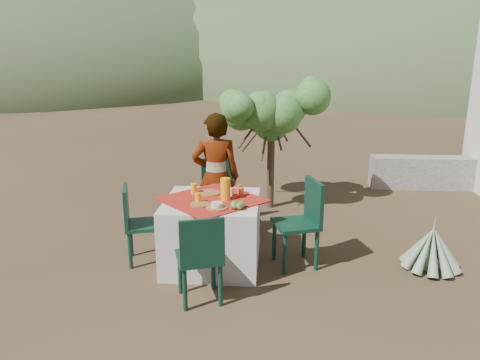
{
  "coord_description": "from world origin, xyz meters",
  "views": [
    {
      "loc": [
        0.61,
        -4.6,
        2.33
      ],
      "look_at": [
        0.23,
        0.58,
        0.87
      ],
      "focal_mm": 35.0,
      "sensor_mm": 36.0,
      "label": 1
    }
  ],
  "objects_px": {
    "agave": "(432,249)",
    "juice_pitcher": "(225,189)",
    "table": "(212,232)",
    "chair_right": "(303,219)",
    "chair_left": "(137,221)",
    "shrub_tree": "(275,119)",
    "person": "(216,178)",
    "chair_near": "(200,255)",
    "chair_far": "(219,190)"
  },
  "relations": [
    {
      "from": "chair_left",
      "to": "agave",
      "type": "bearing_deg",
      "value": -104.51
    },
    {
      "from": "table",
      "to": "chair_far",
      "type": "height_order",
      "value": "chair_far"
    },
    {
      "from": "chair_near",
      "to": "chair_left",
      "type": "height_order",
      "value": "chair_near"
    },
    {
      "from": "chair_far",
      "to": "chair_right",
      "type": "height_order",
      "value": "chair_right"
    },
    {
      "from": "chair_right",
      "to": "shrub_tree",
      "type": "distance_m",
      "value": 2.18
    },
    {
      "from": "table",
      "to": "chair_right",
      "type": "relative_size",
      "value": 1.34
    },
    {
      "from": "shrub_tree",
      "to": "agave",
      "type": "xyz_separation_m",
      "value": [
        1.73,
        -2.02,
        -1.11
      ]
    },
    {
      "from": "chair_right",
      "to": "juice_pitcher",
      "type": "height_order",
      "value": "juice_pitcher"
    },
    {
      "from": "agave",
      "to": "juice_pitcher",
      "type": "height_order",
      "value": "juice_pitcher"
    },
    {
      "from": "shrub_tree",
      "to": "chair_near",
      "type": "bearing_deg",
      "value": -102.9
    },
    {
      "from": "shrub_tree",
      "to": "agave",
      "type": "distance_m",
      "value": 2.88
    },
    {
      "from": "chair_near",
      "to": "chair_left",
      "type": "bearing_deg",
      "value": -64.09
    },
    {
      "from": "table",
      "to": "chair_right",
      "type": "height_order",
      "value": "chair_right"
    },
    {
      "from": "agave",
      "to": "juice_pitcher",
      "type": "bearing_deg",
      "value": -178.65
    },
    {
      "from": "chair_far",
      "to": "juice_pitcher",
      "type": "xyz_separation_m",
      "value": [
        0.21,
        -1.15,
        0.36
      ]
    },
    {
      "from": "agave",
      "to": "juice_pitcher",
      "type": "relative_size",
      "value": 2.88
    },
    {
      "from": "chair_near",
      "to": "agave",
      "type": "height_order",
      "value": "chair_near"
    },
    {
      "from": "chair_far",
      "to": "shrub_tree",
      "type": "bearing_deg",
      "value": 33.36
    },
    {
      "from": "person",
      "to": "juice_pitcher",
      "type": "height_order",
      "value": "person"
    },
    {
      "from": "chair_left",
      "to": "person",
      "type": "bearing_deg",
      "value": -62.67
    },
    {
      "from": "table",
      "to": "agave",
      "type": "bearing_deg",
      "value": 1.09
    },
    {
      "from": "chair_far",
      "to": "agave",
      "type": "height_order",
      "value": "chair_far"
    },
    {
      "from": "person",
      "to": "chair_far",
      "type": "bearing_deg",
      "value": -94.5
    },
    {
      "from": "shrub_tree",
      "to": "juice_pitcher",
      "type": "xyz_separation_m",
      "value": [
        -0.52,
        -2.07,
        -0.46
      ]
    },
    {
      "from": "chair_left",
      "to": "agave",
      "type": "height_order",
      "value": "chair_left"
    },
    {
      "from": "shrub_tree",
      "to": "chair_left",
      "type": "bearing_deg",
      "value": -126.14
    },
    {
      "from": "chair_left",
      "to": "chair_right",
      "type": "bearing_deg",
      "value": -103.23
    },
    {
      "from": "chair_near",
      "to": "chair_right",
      "type": "bearing_deg",
      "value": -155.95
    },
    {
      "from": "chair_right",
      "to": "agave",
      "type": "bearing_deg",
      "value": 71.01
    },
    {
      "from": "table",
      "to": "person",
      "type": "relative_size",
      "value": 0.81
    },
    {
      "from": "chair_right",
      "to": "agave",
      "type": "distance_m",
      "value": 1.44
    },
    {
      "from": "chair_near",
      "to": "shrub_tree",
      "type": "distance_m",
      "value": 3.12
    },
    {
      "from": "chair_right",
      "to": "person",
      "type": "height_order",
      "value": "person"
    },
    {
      "from": "table",
      "to": "person",
      "type": "distance_m",
      "value": 0.84
    },
    {
      "from": "chair_far",
      "to": "chair_right",
      "type": "distance_m",
      "value": 1.5
    },
    {
      "from": "chair_left",
      "to": "shrub_tree",
      "type": "relative_size",
      "value": 0.52
    },
    {
      "from": "table",
      "to": "chair_far",
      "type": "xyz_separation_m",
      "value": [
        -0.05,
        1.14,
        0.14
      ]
    },
    {
      "from": "agave",
      "to": "shrub_tree",
      "type": "bearing_deg",
      "value": 130.53
    },
    {
      "from": "chair_left",
      "to": "agave",
      "type": "xyz_separation_m",
      "value": [
        3.24,
        0.05,
        -0.26
      ]
    },
    {
      "from": "chair_left",
      "to": "chair_near",
      "type": "bearing_deg",
      "value": -150.69
    },
    {
      "from": "chair_right",
      "to": "shrub_tree",
      "type": "relative_size",
      "value": 0.57
    },
    {
      "from": "chair_near",
      "to": "shrub_tree",
      "type": "bearing_deg",
      "value": -121.75
    },
    {
      "from": "juice_pitcher",
      "to": "person",
      "type": "bearing_deg",
      "value": 104.82
    },
    {
      "from": "chair_far",
      "to": "person",
      "type": "xyz_separation_m",
      "value": [
        0.01,
        -0.41,
        0.28
      ]
    },
    {
      "from": "chair_near",
      "to": "shrub_tree",
      "type": "xyz_separation_m",
      "value": [
        0.67,
        2.92,
        0.85
      ]
    },
    {
      "from": "chair_right",
      "to": "agave",
      "type": "xyz_separation_m",
      "value": [
        1.4,
        -0.02,
        -0.31
      ]
    },
    {
      "from": "table",
      "to": "agave",
      "type": "relative_size",
      "value": 1.89
    },
    {
      "from": "chair_near",
      "to": "chair_right",
      "type": "relative_size",
      "value": 0.92
    },
    {
      "from": "chair_near",
      "to": "shrub_tree",
      "type": "height_order",
      "value": "shrub_tree"
    },
    {
      "from": "table",
      "to": "chair_far",
      "type": "relative_size",
      "value": 1.39
    }
  ]
}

